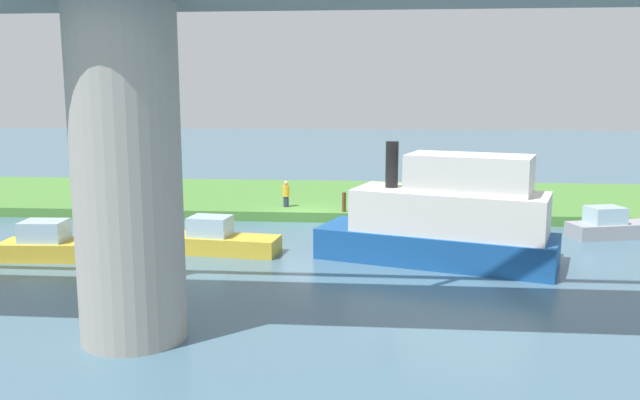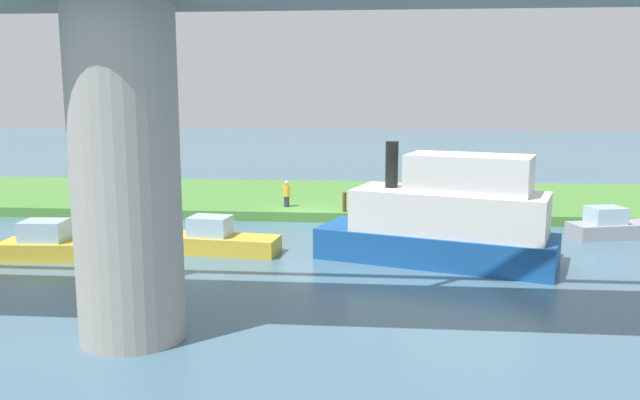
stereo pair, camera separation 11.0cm
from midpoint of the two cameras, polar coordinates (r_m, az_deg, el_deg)
The scene contains 10 objects.
ground_plane at distance 33.19m, azimuth -1.46°, elevation -1.95°, with size 160.00×160.00×0.00m, color #476B7F.
grassy_bank at distance 39.02m, azimuth -0.48°, elevation 0.15°, with size 80.00×12.00×0.50m, color #4C8438.
bridge_pylon at distance 17.74m, azimuth -16.56°, elevation 1.91°, with size 2.80×2.80×8.75m, color #9E998E.
person_on_bank at distance 34.69m, azimuth -3.06°, elevation 0.55°, with size 0.49×0.49×1.39m.
mooring_post at distance 33.30m, azimuth 2.01°, elevation -0.17°, with size 0.20×0.20×0.99m, color brown.
riverboat_paddlewheel at distance 25.65m, azimuth 10.64°, elevation -1.62°, with size 9.56×5.71×4.63m.
skiff_small at distance 27.27m, azimuth -8.73°, elevation -3.45°, with size 4.65×2.13×1.49m.
motorboat_white at distance 31.27m, azimuth -17.13°, elevation -2.24°, with size 3.85×1.43×1.28m.
pontoon_yellow at distance 32.62m, azimuth 24.03°, elevation -2.09°, with size 4.49×2.57×1.41m.
houseboat_blue at distance 28.03m, azimuth -22.04°, elevation -3.66°, with size 4.68×1.91×1.53m.
Camera 1 is at (-3.59, 32.33, 6.60)m, focal length 36.79 mm.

